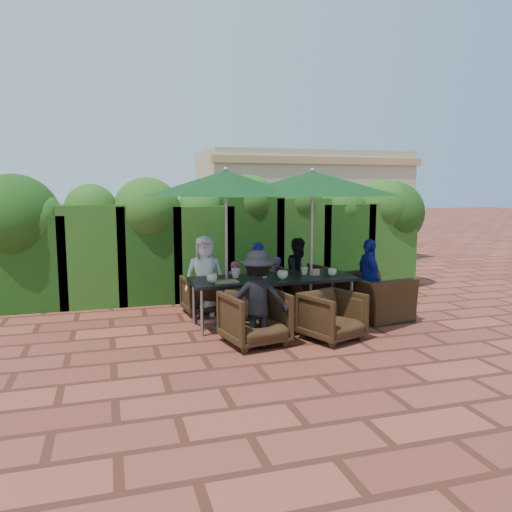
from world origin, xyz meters
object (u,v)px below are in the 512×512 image
object	(u,v)px
chair_far_right	(305,285)
chair_end_right	(373,289)
chair_near_left	(255,315)
chair_far_mid	(256,290)
chair_far_left	(204,292)
dining_table	(273,282)
umbrella_right	(312,184)
chair_near_right	(332,314)
umbrella_left	(226,184)

from	to	relation	value
chair_far_right	chair_end_right	distance (m)	1.27
chair_near_left	chair_far_mid	bearing A→B (deg)	61.63
chair_far_left	dining_table	bearing A→B (deg)	127.13
chair_end_right	chair_near_left	bearing A→B (deg)	100.19
umbrella_right	chair_far_mid	distance (m)	2.16
chair_far_left	chair_far_right	bearing A→B (deg)	170.36
chair_far_left	chair_end_right	world-z (taller)	chair_end_right
umbrella_right	chair_end_right	bearing A→B (deg)	-7.50
chair_far_right	chair_end_right	bearing A→B (deg)	113.34
chair_far_left	chair_near_right	xyz separation A→B (m)	(1.45, -2.04, 0.02)
chair_far_left	chair_end_right	size ratio (longest dim) A/B	0.65
chair_end_right	chair_far_mid	bearing A→B (deg)	49.20
chair_near_right	umbrella_right	bearing A→B (deg)	62.09
chair_far_left	chair_far_right	world-z (taller)	chair_far_right
chair_far_right	umbrella_right	bearing A→B (deg)	57.56
umbrella_left	chair_end_right	bearing A→B (deg)	-3.59
umbrella_right	chair_far_left	xyz separation A→B (m)	(-1.57, 0.98, -1.85)
chair_far_right	chair_near_right	distance (m)	1.93
umbrella_left	chair_near_left	size ratio (longest dim) A/B	3.00
dining_table	chair_end_right	xyz separation A→B (m)	(1.71, -0.12, -0.19)
umbrella_left	chair_far_right	xyz separation A→B (m)	(1.64, 0.82, -1.79)
chair_far_right	chair_near_right	size ratio (longest dim) A/B	1.10
umbrella_left	chair_far_left	size ratio (longest dim) A/B	3.42
chair_far_right	chair_near_right	bearing A→B (deg)	63.03
dining_table	chair_far_right	size ratio (longest dim) A/B	3.11
chair_far_left	umbrella_right	bearing A→B (deg)	142.81
chair_far_mid	chair_end_right	xyz separation A→B (m)	(1.71, -1.05, 0.11)
umbrella_left	chair_far_mid	xyz separation A→B (m)	(0.74, 0.90, -1.84)
umbrella_left	chair_near_left	xyz separation A→B (m)	(0.17, -0.96, -1.80)
chair_far_right	chair_near_left	xyz separation A→B (m)	(-1.47, -1.78, -0.01)
chair_far_mid	chair_near_right	distance (m)	2.04
dining_table	chair_far_right	world-z (taller)	chair_far_right
chair_near_right	chair_far_left	bearing A→B (deg)	103.81
umbrella_left	chair_far_left	xyz separation A→B (m)	(-0.17, 0.97, -1.85)
chair_far_right	umbrella_left	bearing A→B (deg)	10.44
umbrella_right	chair_far_left	distance (m)	2.62
dining_table	chair_near_right	distance (m)	1.21
umbrella_left	chair_near_right	distance (m)	2.48
dining_table	chair_far_right	distance (m)	1.27
chair_end_right	umbrella_right	bearing A→B (deg)	73.31
umbrella_right	chair_far_left	size ratio (longest dim) A/B	3.90
umbrella_left	umbrella_right	xyz separation A→B (m)	(1.40, -0.01, 0.00)
dining_table	chair_far_mid	xyz separation A→B (m)	(-0.00, 0.94, -0.31)
dining_table	chair_far_left	bearing A→B (deg)	132.25
chair_far_mid	chair_near_right	xyz separation A→B (m)	(0.54, -1.97, 0.01)
umbrella_left	chair_near_right	bearing A→B (deg)	-39.85
umbrella_right	chair_near_right	world-z (taller)	umbrella_right
chair_far_right	chair_far_mid	bearing A→B (deg)	-21.02
umbrella_right	chair_near_left	world-z (taller)	umbrella_right
chair_near_left	dining_table	bearing A→B (deg)	46.91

